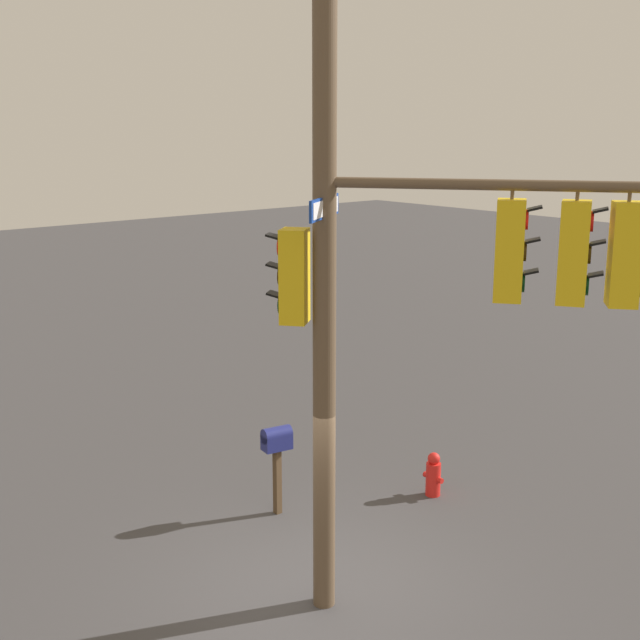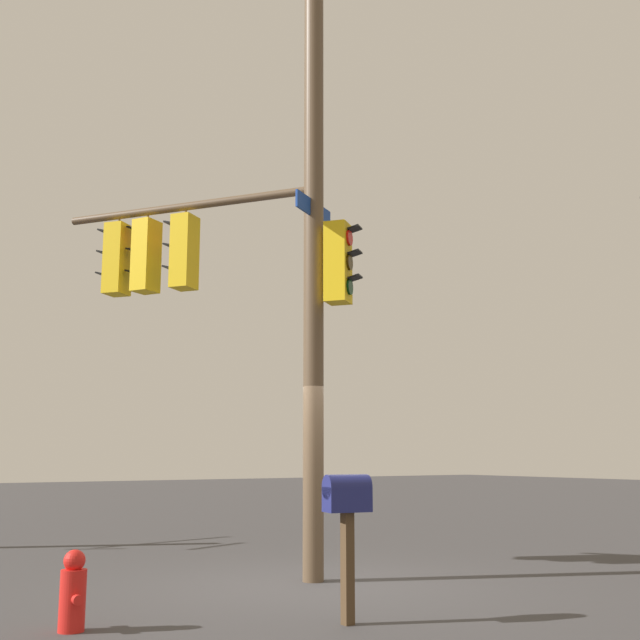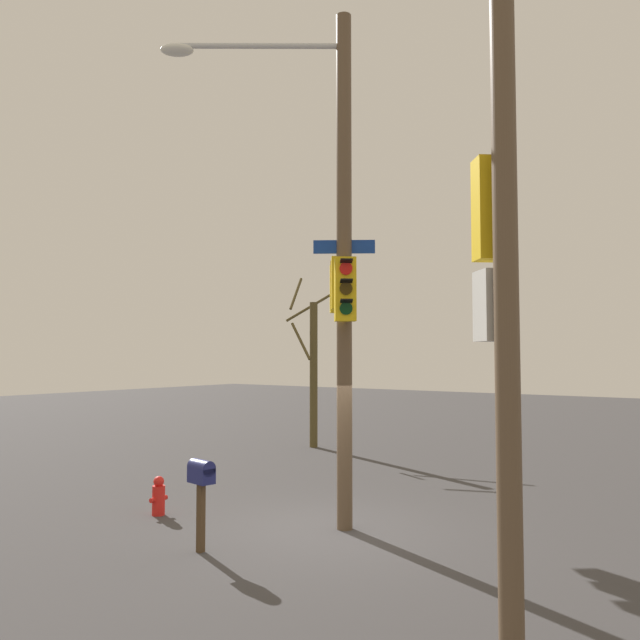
{
  "view_description": "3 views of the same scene",
  "coord_description": "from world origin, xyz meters",
  "views": [
    {
      "loc": [
        -7.48,
        6.39,
        5.89
      ],
      "look_at": [
        0.22,
        -0.19,
        3.51
      ],
      "focal_mm": 47.34,
      "sensor_mm": 36.0,
      "label": 1
    },
    {
      "loc": [
        8.56,
        -5.37,
        1.6
      ],
      "look_at": [
        0.14,
        0.01,
        3.32
      ],
      "focal_mm": 44.02,
      "sensor_mm": 36.0,
      "label": 2
    },
    {
      "loc": [
        9.12,
        6.39,
        3.04
      ],
      "look_at": [
        -0.13,
        -0.24,
        3.66
      ],
      "focal_mm": 35.75,
      "sensor_mm": 36.0,
      "label": 3
    }
  ],
  "objects": [
    {
      "name": "ground_plane",
      "position": [
        0.0,
        0.0,
        0.0
      ],
      "size": [
        80.0,
        80.0,
        0.0
      ],
      "primitive_type": "plane",
      "color": "#3C3A3B"
    },
    {
      "name": "main_signal_pole_assembly",
      "position": [
        -0.87,
        -0.41,
        4.8
      ],
      "size": [
        5.45,
        3.29,
        9.21
      ],
      "rotation": [
        0.0,
        0.0,
        3.77
      ],
      "color": "brown",
      "rests_on": "ground"
    },
    {
      "name": "fire_hydrant",
      "position": [
        0.96,
        -3.23,
        0.34
      ],
      "size": [
        0.38,
        0.24,
        0.73
      ],
      "color": "red",
      "rests_on": "ground"
    },
    {
      "name": "mailbox",
      "position": [
        2.09,
        -0.92,
        1.11
      ],
      "size": [
        0.31,
        0.48,
        1.41
      ],
      "rotation": [
        0.0,
        0.0,
        2.96
      ],
      "color": "#4C3823",
      "rests_on": "ground"
    }
  ]
}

